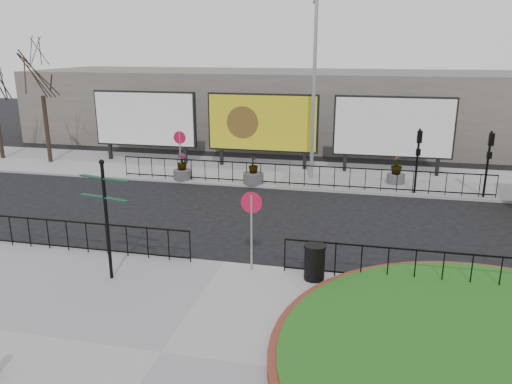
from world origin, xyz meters
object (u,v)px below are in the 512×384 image
(billboard_mid, at_px, (262,123))
(litter_bin, at_px, (315,262))
(planter_a, at_px, (182,170))
(planter_b, at_px, (253,174))
(fingerpost_sign, at_px, (106,208))
(lamp_post, at_px, (314,86))
(planter_c, at_px, (396,172))

(billboard_mid, distance_m, litter_bin, 14.41)
(planter_a, xyz_separation_m, planter_b, (3.73, 0.00, -0.01))
(planter_a, distance_m, planter_b, 3.73)
(fingerpost_sign, bearing_deg, litter_bin, 27.72)
(lamp_post, xyz_separation_m, litter_bin, (1.42, -11.60, -4.17))
(lamp_post, relative_size, fingerpost_sign, 2.59)
(lamp_post, distance_m, litter_bin, 12.41)
(lamp_post, relative_size, planter_c, 6.50)
(fingerpost_sign, xyz_separation_m, planter_a, (-2.03, 11.23, -1.69))
(planter_b, bearing_deg, fingerpost_sign, -98.59)
(fingerpost_sign, distance_m, planter_a, 11.54)
(litter_bin, relative_size, planter_a, 0.79)
(billboard_mid, bearing_deg, planter_b, -85.20)
(lamp_post, relative_size, litter_bin, 8.66)
(billboard_mid, bearing_deg, fingerpost_sign, -95.39)
(billboard_mid, height_order, fingerpost_sign, billboard_mid)
(fingerpost_sign, bearing_deg, planter_b, 97.16)
(billboard_mid, xyz_separation_m, fingerpost_sign, (-1.40, -14.81, -0.33))
(planter_a, bearing_deg, planter_b, 0.00)
(planter_c, bearing_deg, litter_bin, -103.51)
(lamp_post, distance_m, fingerpost_sign, 13.81)
(planter_a, bearing_deg, billboard_mid, 46.19)
(billboard_mid, relative_size, litter_bin, 5.81)
(fingerpost_sign, distance_m, litter_bin, 6.17)
(fingerpost_sign, bearing_deg, planter_a, 115.99)
(lamp_post, distance_m, planter_c, 5.92)
(lamp_post, xyz_separation_m, fingerpost_sign, (-4.40, -12.83, -2.55))
(planter_c, bearing_deg, planter_b, -166.97)
(billboard_mid, height_order, planter_b, billboard_mid)
(planter_c, bearing_deg, lamp_post, 180.00)
(billboard_mid, distance_m, planter_a, 5.34)
(fingerpost_sign, xyz_separation_m, planter_b, (1.70, 11.23, -1.70))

